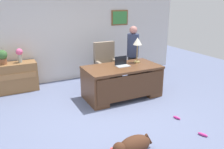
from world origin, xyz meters
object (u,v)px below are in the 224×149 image
object	(u,v)px
desk	(123,81)
credenza	(6,78)
potted_plant	(2,56)
dog_toy_bone	(177,118)
desk_lamp	(137,43)
vase_with_flowers	(19,54)
dog_lying	(133,146)
dog_toy_plush	(203,135)
person_standing	(133,55)
armchair	(107,66)
laptop	(122,64)

from	to	relation	value
desk	credenza	size ratio (longest dim) A/B	1.19
potted_plant	dog_toy_bone	distance (m)	4.36
desk_lamp	vase_with_flowers	world-z (taller)	desk_lamp
dog_lying	dog_toy_plush	world-z (taller)	dog_lying
vase_with_flowers	dog_toy_plush	distance (m)	4.63
vase_with_flowers	dog_toy_plush	xyz separation A→B (m)	(2.55, -3.74, -0.96)
credenza	person_standing	distance (m)	3.39
desk	desk_lamp	distance (m)	1.02
credenza	dog_toy_bone	distance (m)	4.26
person_standing	credenza	bearing A→B (deg)	166.03
dog_lying	potted_plant	size ratio (longest dim) A/B	2.05
potted_plant	dog_toy_plush	world-z (taller)	potted_plant
armchair	desk_lamp	distance (m)	1.21
credenza	desk	bearing A→B (deg)	-32.34
laptop	desk_lamp	distance (m)	0.68
desk_lamp	dog_toy_bone	xyz separation A→B (m)	(-0.08, -1.67, -1.24)
laptop	dog_toy_bone	xyz separation A→B (m)	(0.42, -1.54, -0.80)
dog_lying	dog_toy_plush	xyz separation A→B (m)	(1.38, -0.11, -0.13)
armchair	desk_lamp	xyz separation A→B (m)	(0.46, -0.83, 0.76)
credenza	dog_toy_bone	bearing A→B (deg)	-46.02
armchair	vase_with_flowers	size ratio (longest dim) A/B	3.26
credenza	dog_lying	bearing A→B (deg)	-66.78
dog_toy_bone	desk_lamp	bearing A→B (deg)	87.33
person_standing	desk_lamp	world-z (taller)	person_standing
person_standing	desk_lamp	xyz separation A→B (m)	(-0.23, -0.58, 0.44)
credenza	dog_toy_plush	bearing A→B (deg)	-51.84
credenza	dog_lying	world-z (taller)	credenza
desk_lamp	potted_plant	world-z (taller)	desk_lamp
armchair	dog_toy_plush	xyz separation A→B (m)	(0.37, -3.18, -0.49)
dog_lying	laptop	world-z (taller)	laptop
desk_lamp	dog_toy_plush	world-z (taller)	desk_lamp
dog_toy_bone	armchair	bearing A→B (deg)	98.74
dog_toy_plush	dog_lying	bearing A→B (deg)	175.37
potted_plant	dog_toy_bone	bearing A→B (deg)	-45.93
laptop	vase_with_flowers	xyz separation A→B (m)	(-2.14, 1.51, 0.15)
desk_lamp	vase_with_flowers	bearing A→B (deg)	152.26
desk	dog_lying	world-z (taller)	desk
desk	potted_plant	xyz separation A→B (m)	(-2.52, 1.59, 0.53)
laptop	dog_toy_plush	size ratio (longest dim) A/B	1.80
desk	laptop	xyz separation A→B (m)	(0.02, 0.07, 0.41)
desk	credenza	world-z (taller)	desk
desk	potted_plant	distance (m)	3.02
vase_with_flowers	potted_plant	distance (m)	0.40
person_standing	vase_with_flowers	xyz separation A→B (m)	(-2.87, 0.81, 0.15)
dog_lying	dog_toy_bone	bearing A→B (deg)	22.30
laptop	person_standing	bearing A→B (deg)	43.94
armchair	laptop	bearing A→B (deg)	-92.39
credenza	potted_plant	world-z (taller)	potted_plant
person_standing	dog_toy_bone	size ratio (longest dim) A/B	9.80
desk	dog_toy_plush	bearing A→B (deg)	-78.64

